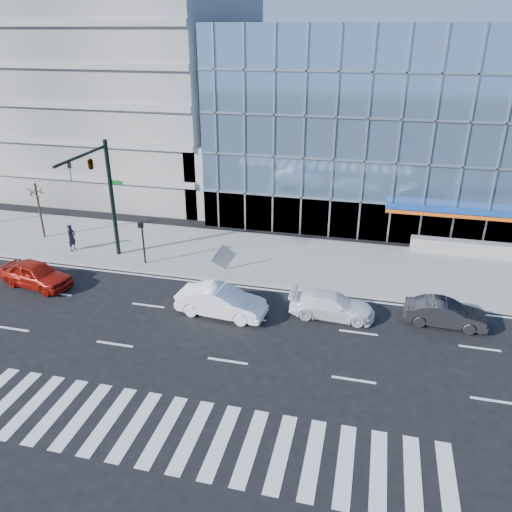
{
  "coord_description": "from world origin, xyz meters",
  "views": [
    {
      "loc": [
        6.0,
        -22.88,
        14.61
      ],
      "look_at": [
        -0.3,
        3.0,
        2.44
      ],
      "focal_mm": 35.0,
      "sensor_mm": 36.0,
      "label": 1
    }
  ],
  "objects_px": {
    "street_tree_near": "(36,191)",
    "pedestrian": "(72,237)",
    "white_suv": "(332,305)",
    "tilted_panel": "(224,257)",
    "ped_signal_post": "(142,236)",
    "traffic_signal": "(97,176)",
    "red_sedan": "(36,274)",
    "dark_sedan": "(445,313)",
    "white_sedan": "(221,301)"
  },
  "relations": [
    {
      "from": "street_tree_near",
      "to": "pedestrian",
      "type": "bearing_deg",
      "value": -25.68
    },
    {
      "from": "white_suv",
      "to": "tilted_panel",
      "type": "distance_m",
      "value": 8.43
    },
    {
      "from": "ped_signal_post",
      "to": "tilted_panel",
      "type": "relative_size",
      "value": 2.31
    },
    {
      "from": "pedestrian",
      "to": "ped_signal_post",
      "type": "bearing_deg",
      "value": -92.67
    },
    {
      "from": "ped_signal_post",
      "to": "traffic_signal",
      "type": "bearing_deg",
      "value": -171.48
    },
    {
      "from": "white_suv",
      "to": "red_sedan",
      "type": "height_order",
      "value": "red_sedan"
    },
    {
      "from": "white_suv",
      "to": "pedestrian",
      "type": "distance_m",
      "value": 19.4
    },
    {
      "from": "ped_signal_post",
      "to": "dark_sedan",
      "type": "distance_m",
      "value": 19.22
    },
    {
      "from": "white_suv",
      "to": "tilted_panel",
      "type": "relative_size",
      "value": 3.6
    },
    {
      "from": "tilted_panel",
      "to": "dark_sedan",
      "type": "bearing_deg",
      "value": -51.42
    },
    {
      "from": "traffic_signal",
      "to": "street_tree_near",
      "type": "xyz_separation_m",
      "value": [
        -7.0,
        2.93,
        -2.39
      ]
    },
    {
      "from": "ped_signal_post",
      "to": "dark_sedan",
      "type": "bearing_deg",
      "value": -9.15
    },
    {
      "from": "ped_signal_post",
      "to": "pedestrian",
      "type": "bearing_deg",
      "value": 171.86
    },
    {
      "from": "dark_sedan",
      "to": "ped_signal_post",
      "type": "bearing_deg",
      "value": 83.45
    },
    {
      "from": "traffic_signal",
      "to": "dark_sedan",
      "type": "bearing_deg",
      "value": -7.12
    },
    {
      "from": "street_tree_near",
      "to": "red_sedan",
      "type": "xyz_separation_m",
      "value": [
        4.28,
        -6.86,
        -2.98
      ]
    },
    {
      "from": "pedestrian",
      "to": "red_sedan",
      "type": "bearing_deg",
      "value": -166.41
    },
    {
      "from": "street_tree_near",
      "to": "white_sedan",
      "type": "height_order",
      "value": "street_tree_near"
    },
    {
      "from": "ped_signal_post",
      "to": "dark_sedan",
      "type": "xyz_separation_m",
      "value": [
        18.93,
        -3.05,
        -1.44
      ]
    },
    {
      "from": "tilted_panel",
      "to": "white_suv",
      "type": "bearing_deg",
      "value": -65.1
    },
    {
      "from": "street_tree_near",
      "to": "dark_sedan",
      "type": "bearing_deg",
      "value": -11.16
    },
    {
      "from": "dark_sedan",
      "to": "pedestrian",
      "type": "height_order",
      "value": "pedestrian"
    },
    {
      "from": "white_sedan",
      "to": "red_sedan",
      "type": "relative_size",
      "value": 1.07
    },
    {
      "from": "red_sedan",
      "to": "pedestrian",
      "type": "bearing_deg",
      "value": 18.9
    },
    {
      "from": "street_tree_near",
      "to": "white_suv",
      "type": "distance_m",
      "value": 23.46
    },
    {
      "from": "pedestrian",
      "to": "dark_sedan",
      "type": "bearing_deg",
      "value": -93.44
    },
    {
      "from": "red_sedan",
      "to": "pedestrian",
      "type": "height_order",
      "value": "pedestrian"
    },
    {
      "from": "dark_sedan",
      "to": "red_sedan",
      "type": "height_order",
      "value": "red_sedan"
    },
    {
      "from": "traffic_signal",
      "to": "red_sedan",
      "type": "distance_m",
      "value": 7.18
    },
    {
      "from": "white_sedan",
      "to": "pedestrian",
      "type": "distance_m",
      "value": 14.09
    },
    {
      "from": "white_suv",
      "to": "dark_sedan",
      "type": "height_order",
      "value": "dark_sedan"
    },
    {
      "from": "white_suv",
      "to": "pedestrian",
      "type": "xyz_separation_m",
      "value": [
        -18.88,
        4.44,
        0.43
      ]
    },
    {
      "from": "ped_signal_post",
      "to": "tilted_panel",
      "type": "distance_m",
      "value": 5.59
    },
    {
      "from": "dark_sedan",
      "to": "tilted_panel",
      "type": "distance_m",
      "value": 13.88
    },
    {
      "from": "traffic_signal",
      "to": "street_tree_near",
      "type": "relative_size",
      "value": 1.89
    },
    {
      "from": "pedestrian",
      "to": "street_tree_near",
      "type": "bearing_deg",
      "value": 69.79
    },
    {
      "from": "white_suv",
      "to": "dark_sedan",
      "type": "distance_m",
      "value": 6.02
    },
    {
      "from": "dark_sedan",
      "to": "white_sedan",
      "type": "bearing_deg",
      "value": 101.22
    },
    {
      "from": "white_sedan",
      "to": "pedestrian",
      "type": "xyz_separation_m",
      "value": [
        -12.88,
        5.72,
        0.29
      ]
    },
    {
      "from": "street_tree_near",
      "to": "white_sedan",
      "type": "bearing_deg",
      "value": -24.33
    },
    {
      "from": "street_tree_near",
      "to": "pedestrian",
      "type": "height_order",
      "value": "street_tree_near"
    },
    {
      "from": "traffic_signal",
      "to": "red_sedan",
      "type": "bearing_deg",
      "value": -124.68
    },
    {
      "from": "dark_sedan",
      "to": "tilted_panel",
      "type": "height_order",
      "value": "tilted_panel"
    },
    {
      "from": "dark_sedan",
      "to": "pedestrian",
      "type": "bearing_deg",
      "value": 83.69
    },
    {
      "from": "white_suv",
      "to": "tilted_panel",
      "type": "xyz_separation_m",
      "value": [
        -7.45,
        3.93,
        0.38
      ]
    },
    {
      "from": "white_sedan",
      "to": "pedestrian",
      "type": "relative_size",
      "value": 2.6
    },
    {
      "from": "white_sedan",
      "to": "street_tree_near",
      "type": "bearing_deg",
      "value": 70.57
    },
    {
      "from": "red_sedan",
      "to": "dark_sedan",
      "type": "bearing_deg",
      "value": -76.25
    },
    {
      "from": "traffic_signal",
      "to": "street_tree_near",
      "type": "height_order",
      "value": "traffic_signal"
    },
    {
      "from": "street_tree_near",
      "to": "white_sedan",
      "type": "relative_size",
      "value": 0.84
    }
  ]
}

